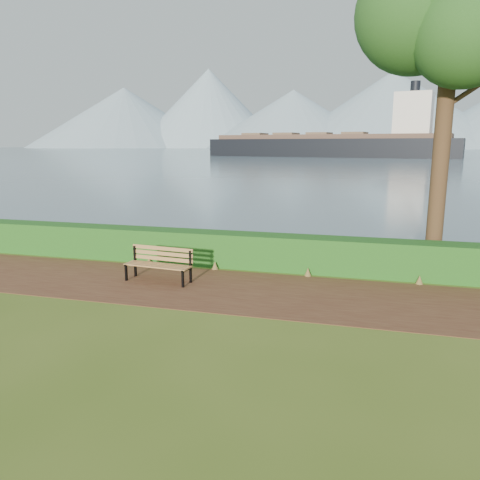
% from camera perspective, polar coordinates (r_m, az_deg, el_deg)
% --- Properties ---
extents(ground, '(140.00, 140.00, 0.00)m').
position_cam_1_polar(ground, '(11.48, -1.00, -6.59)').
color(ground, '#4A621C').
rests_on(ground, ground).
extents(path, '(40.00, 3.40, 0.01)m').
position_cam_1_polar(path, '(11.76, -0.60, -6.12)').
color(path, '#4F281B').
rests_on(path, ground).
extents(hedge, '(32.00, 0.85, 1.00)m').
position_cam_1_polar(hedge, '(13.77, 1.99, -1.33)').
color(hedge, '#164614').
rests_on(hedge, ground).
extents(water, '(700.00, 510.00, 0.00)m').
position_cam_1_polar(water, '(270.52, 14.73, 10.52)').
color(water, '#405A68').
rests_on(water, ground).
extents(mountains, '(585.00, 190.00, 70.00)m').
position_cam_1_polar(mountains, '(417.40, 13.88, 14.64)').
color(mountains, '#839DAE').
rests_on(mountains, ground).
extents(bench, '(1.85, 0.71, 0.91)m').
position_cam_1_polar(bench, '(12.58, -9.77, -2.65)').
color(bench, black).
rests_on(bench, ground).
extents(tree, '(4.96, 4.10, 9.58)m').
position_cam_1_polar(tree, '(14.42, 24.59, 24.83)').
color(tree, '#3D2B19').
rests_on(tree, ground).
extents(cargo_ship, '(69.21, 24.25, 20.78)m').
position_cam_1_polar(cargo_ship, '(132.70, 11.62, 11.21)').
color(cargo_ship, black).
rests_on(cargo_ship, ground).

